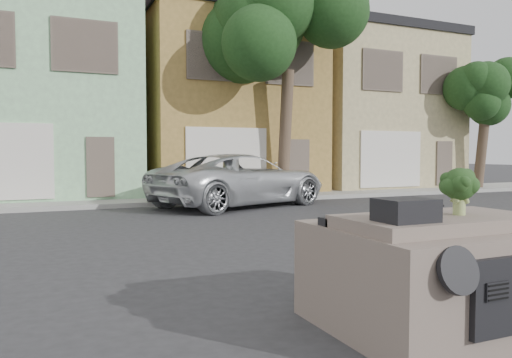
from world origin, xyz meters
TOP-DOWN VIEW (x-y plane):
  - ground_plane at (0.00, 0.00)m, footprint 120.00×120.00m
  - sidewalk at (0.00, 10.50)m, footprint 40.00×3.00m
  - townhouse_mint at (-3.50, 14.50)m, footprint 7.20×8.20m
  - townhouse_tan at (4.00, 14.50)m, footprint 7.20×8.20m
  - townhouse_beige at (11.50, 14.50)m, footprint 7.20×8.20m
  - silver_pickup at (2.53, 8.09)m, footprint 6.66×4.70m
  - tree_near at (5.00, 9.80)m, footprint 4.40×4.00m
  - tree_far at (15.00, 9.80)m, footprint 3.20×3.00m
  - car_dashboard at (0.00, -3.00)m, footprint 2.00×1.80m
  - instrument_hump at (-0.58, -3.35)m, footprint 0.48×0.38m
  - wiper_arm at (0.28, -2.62)m, footprint 0.69×0.15m
  - broccoli at (0.21, -3.19)m, footprint 0.48×0.48m

SIDE VIEW (x-z plane):
  - ground_plane at x=0.00m, z-range 0.00..0.00m
  - silver_pickup at x=2.53m, z-range -0.84..0.84m
  - sidewalk at x=0.00m, z-range 0.00..0.15m
  - car_dashboard at x=0.00m, z-range 0.00..1.12m
  - wiper_arm at x=0.28m, z-range 1.12..1.14m
  - instrument_hump at x=-0.58m, z-range 1.12..1.32m
  - broccoli at x=0.21m, z-range 1.12..1.58m
  - tree_far at x=15.00m, z-range 0.00..6.00m
  - townhouse_mint at x=-3.50m, z-range 0.00..7.55m
  - townhouse_tan at x=4.00m, z-range 0.00..7.55m
  - townhouse_beige at x=11.50m, z-range 0.00..7.55m
  - tree_near at x=5.00m, z-range 0.00..8.50m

